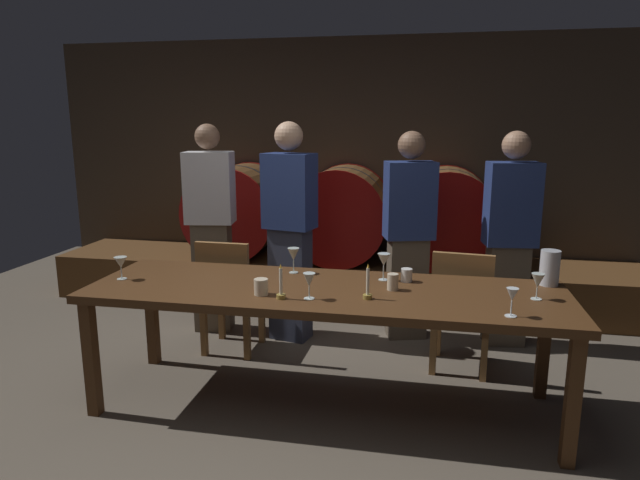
% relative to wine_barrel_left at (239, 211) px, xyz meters
% --- Properties ---
extents(ground_plane, '(8.05, 8.05, 0.00)m').
position_rel_wine_barrel_left_xyz_m(ground_plane, '(1.03, -2.38, -0.86)').
color(ground_plane, brown).
extents(back_wall, '(6.19, 0.24, 2.53)m').
position_rel_wine_barrel_left_xyz_m(back_wall, '(1.03, 0.55, 0.40)').
color(back_wall, '#473A2D').
rests_on(back_wall, ground).
extents(barrel_shelf, '(5.57, 0.90, 0.42)m').
position_rel_wine_barrel_left_xyz_m(barrel_shelf, '(1.03, -0.00, -0.65)').
color(barrel_shelf, brown).
rests_on(barrel_shelf, ground).
extents(wine_barrel_left, '(0.90, 0.79, 0.90)m').
position_rel_wine_barrel_left_xyz_m(wine_barrel_left, '(0.00, 0.00, 0.00)').
color(wine_barrel_left, brown).
rests_on(wine_barrel_left, barrel_shelf).
extents(wine_barrel_center, '(0.90, 0.79, 0.90)m').
position_rel_wine_barrel_left_xyz_m(wine_barrel_center, '(1.04, 0.00, 0.00)').
color(wine_barrel_center, brown).
rests_on(wine_barrel_center, barrel_shelf).
extents(wine_barrel_right, '(0.90, 0.79, 0.90)m').
position_rel_wine_barrel_left_xyz_m(wine_barrel_right, '(2.00, 0.00, 0.00)').
color(wine_barrel_right, brown).
rests_on(wine_barrel_right, barrel_shelf).
extents(dining_table, '(2.83, 0.86, 0.76)m').
position_rel_wine_barrel_left_xyz_m(dining_table, '(1.25, -2.05, -0.17)').
color(dining_table, '#4C2D16').
rests_on(dining_table, ground).
extents(chair_left, '(0.41, 0.41, 0.88)m').
position_rel_wine_barrel_left_xyz_m(chair_left, '(0.40, -1.39, -0.37)').
color(chair_left, olive).
rests_on(chair_left, ground).
extents(chair_right, '(0.44, 0.44, 0.88)m').
position_rel_wine_barrel_left_xyz_m(chair_right, '(2.09, -1.40, -0.37)').
color(chair_right, olive).
rests_on(chair_right, ground).
extents(guest_far_left, '(0.41, 0.29, 1.71)m').
position_rel_wine_barrel_left_xyz_m(guest_far_left, '(0.09, -0.94, 0.01)').
color(guest_far_left, brown).
rests_on(guest_far_left, ground).
extents(guest_center_left, '(0.42, 0.32, 1.73)m').
position_rel_wine_barrel_left_xyz_m(guest_center_left, '(0.78, -1.01, 0.03)').
color(guest_center_left, '#33384C').
rests_on(guest_center_left, ground).
extents(guest_center_right, '(0.43, 0.34, 1.66)m').
position_rel_wine_barrel_left_xyz_m(guest_center_right, '(1.69, -0.80, -0.01)').
color(guest_center_right, brown).
rests_on(guest_center_right, ground).
extents(guest_far_right, '(0.41, 0.29, 1.66)m').
position_rel_wine_barrel_left_xyz_m(guest_far_right, '(2.46, -0.80, -0.01)').
color(guest_far_right, brown).
rests_on(guest_far_right, ground).
extents(candle_left, '(0.05, 0.05, 0.20)m').
position_rel_wine_barrel_left_xyz_m(candle_left, '(1.05, -2.29, -0.05)').
color(candle_left, olive).
rests_on(candle_left, dining_table).
extents(candle_right, '(0.05, 0.05, 0.20)m').
position_rel_wine_barrel_left_xyz_m(candle_right, '(1.52, -2.20, -0.05)').
color(candle_right, olive).
rests_on(candle_right, dining_table).
extents(pitcher, '(0.11, 0.11, 0.21)m').
position_rel_wine_barrel_left_xyz_m(pitcher, '(2.57, -1.72, 0.00)').
color(pitcher, silver).
rests_on(pitcher, dining_table).
extents(wine_glass_far_left, '(0.08, 0.08, 0.14)m').
position_rel_wine_barrel_left_xyz_m(wine_glass_far_left, '(-0.03, -2.11, 0.00)').
color(wine_glass_far_left, silver).
rests_on(wine_glass_far_left, dining_table).
extents(wine_glass_left, '(0.08, 0.08, 0.17)m').
position_rel_wine_barrel_left_xyz_m(wine_glass_left, '(0.99, -1.76, 0.02)').
color(wine_glass_left, silver).
rests_on(wine_glass_left, dining_table).
extents(wine_glass_center_left, '(0.07, 0.07, 0.15)m').
position_rel_wine_barrel_left_xyz_m(wine_glass_center_left, '(1.20, -2.26, 0.00)').
color(wine_glass_center_left, silver).
rests_on(wine_glass_center_left, dining_table).
extents(wine_glass_center_right, '(0.08, 0.08, 0.17)m').
position_rel_wine_barrel_left_xyz_m(wine_glass_center_right, '(1.58, -1.81, 0.02)').
color(wine_glass_center_right, silver).
rests_on(wine_glass_center_right, dining_table).
extents(wine_glass_right, '(0.06, 0.06, 0.15)m').
position_rel_wine_barrel_left_xyz_m(wine_glass_right, '(2.27, -2.34, 0.01)').
color(wine_glass_right, white).
rests_on(wine_glass_right, dining_table).
extents(wine_glass_far_right, '(0.07, 0.07, 0.15)m').
position_rel_wine_barrel_left_xyz_m(wine_glass_far_right, '(2.45, -2.03, 0.00)').
color(wine_glass_far_right, silver).
rests_on(wine_glass_far_right, dining_table).
extents(cup_left, '(0.08, 0.08, 0.09)m').
position_rel_wine_barrel_left_xyz_m(cup_left, '(0.92, -2.24, -0.06)').
color(cup_left, beige).
rests_on(cup_left, dining_table).
extents(cup_center, '(0.07, 0.07, 0.10)m').
position_rel_wine_barrel_left_xyz_m(cup_center, '(1.65, -2.01, -0.05)').
color(cup_center, beige).
rests_on(cup_center, dining_table).
extents(cup_right, '(0.07, 0.07, 0.08)m').
position_rel_wine_barrel_left_xyz_m(cup_right, '(1.72, -1.82, -0.06)').
color(cup_right, white).
rests_on(cup_right, dining_table).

